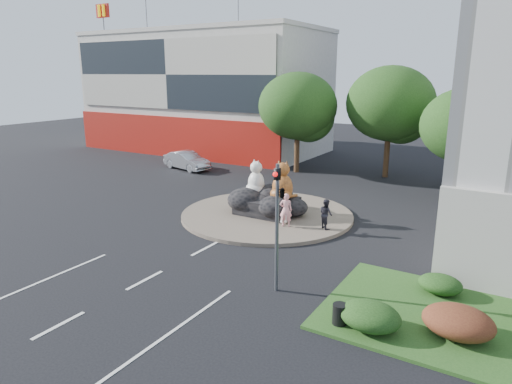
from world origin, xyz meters
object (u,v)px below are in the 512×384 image
kitten_white (284,217)px  litter_bin (340,314)px  pedestrian_dark (326,214)px  pedestrian_pink (286,210)px  cat_white (256,177)px  cat_tabby (283,181)px  kitten_calico (240,205)px  parked_car (187,161)px

kitten_white → litter_bin: kitten_white is taller
kitten_white → pedestrian_dark: size_ratio=0.48×
pedestrian_pink → pedestrian_dark: (1.96, 0.79, -0.11)m
cat_white → kitten_white: bearing=-6.1°
cat_white → cat_tabby: cat_tabby is taller
cat_tabby → kitten_calico: 2.98m
pedestrian_dark → kitten_white: bearing=47.7°
cat_white → litter_bin: cat_white is taller
pedestrian_pink → litter_bin: (6.02, -7.68, -0.64)m
cat_white → cat_tabby: bearing=13.8°
kitten_white → pedestrian_dark: pedestrian_dark is taller
pedestrian_dark → cat_tabby: bearing=21.8°
kitten_calico → pedestrian_dark: bearing=29.6°
cat_tabby → pedestrian_pink: 2.22m
kitten_calico → kitten_white: (3.18, -0.50, -0.08)m
pedestrian_pink → litter_bin: size_ratio=2.59×
pedestrian_dark → parked_car: 18.79m
cat_tabby → kitten_white: (0.77, -1.23, -1.68)m
parked_car → litter_bin: (20.67, -17.23, -0.31)m
litter_bin → parked_car: bearing=140.2°
pedestrian_pink → litter_bin: 9.77m
cat_white → litter_bin: size_ratio=3.02×
pedestrian_dark → litter_bin: (4.05, -8.47, -0.53)m
pedestrian_pink → pedestrian_dark: bearing=177.8°
cat_tabby → parked_car: bearing=145.8°
kitten_calico → pedestrian_pink: size_ratio=0.51×
kitten_calico → pedestrian_dark: size_ratio=0.58×
cat_white → kitten_calico: bearing=-88.4°
kitten_white → pedestrian_dark: bearing=-39.7°
cat_white → pedestrian_dark: 5.23m
kitten_white → pedestrian_pink: 0.69m
kitten_calico → pedestrian_pink: (3.46, -0.85, 0.45)m
kitten_calico → pedestrian_pink: bearing=16.4°
cat_white → kitten_white: 3.53m
pedestrian_pink → parked_car: size_ratio=0.39×
parked_car → litter_bin: 26.91m
cat_white → kitten_calico: 1.90m
cat_tabby → pedestrian_pink: (1.05, -1.58, -1.15)m
kitten_calico → pedestrian_dark: (5.42, -0.06, 0.34)m
cat_tabby → litter_bin: bearing=-56.5°
cat_tabby → pedestrian_dark: 3.36m
cat_tabby → litter_bin: 11.78m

